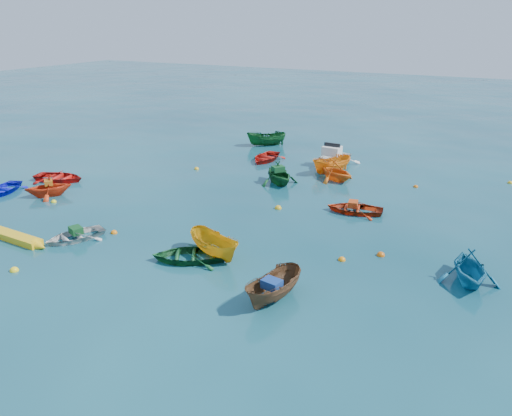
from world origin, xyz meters
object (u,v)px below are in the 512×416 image
at_px(dinghy_white_near, 75,239).
at_px(motorboat_white, 331,166).
at_px(kayak_yellow, 14,240).
at_px(dinghy_blue_sw, 3,192).

distance_m(dinghy_white_near, motorboat_white, 18.75).
distance_m(dinghy_white_near, kayak_yellow, 2.87).
distance_m(kayak_yellow, motorboat_white, 21.02).
xyz_separation_m(dinghy_blue_sw, dinghy_white_near, (9.02, -2.99, 0.00)).
relative_size(dinghy_blue_sw, dinghy_white_near, 1.06).
bearing_deg(dinghy_blue_sw, motorboat_white, 21.75).
height_order(kayak_yellow, motorboat_white, motorboat_white).
bearing_deg(motorboat_white, dinghy_blue_sw, -134.95).
relative_size(dinghy_blue_sw, motorboat_white, 0.63).
bearing_deg(kayak_yellow, dinghy_white_near, -58.55).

